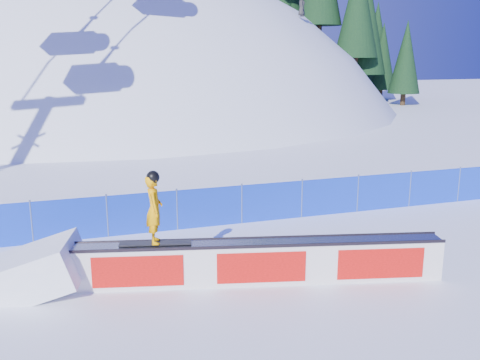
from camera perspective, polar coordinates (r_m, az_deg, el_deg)
name	(u,v)px	position (r m, az deg, el deg)	size (l,w,h in m)	color
ground	(262,287)	(12.20, 2.36, -11.28)	(160.00, 160.00, 0.00)	white
snow_hill	(119,284)	(57.38, -12.79, -10.73)	(64.00, 64.00, 64.00)	white
safety_fence	(210,207)	(16.03, -3.21, -2.91)	(22.05, 0.05, 1.30)	#1136C4
rail_box	(260,262)	(12.22, 2.16, -8.73)	(8.25, 2.48, 1.00)	silver
snow_ramp	(25,290)	(12.92, -21.93, -10.86)	(2.44, 1.62, 0.91)	white
snowboarder	(154,208)	(11.74, -9.15, -3.01)	(1.60, 0.64, 1.65)	black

